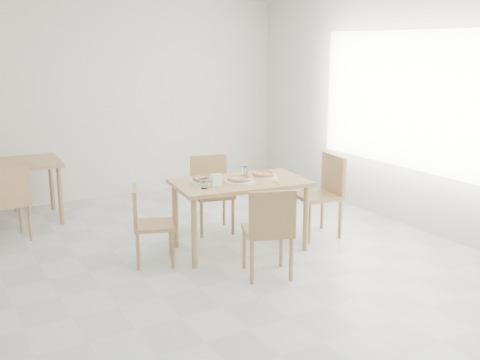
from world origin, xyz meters
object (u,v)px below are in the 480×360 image
main_table (240,189)px  tumbler_b (204,183)px  chair_south (269,227)px  chair_north (211,188)px  pizza_mushroom (239,179)px  napkin_holder (216,181)px  tumbler_a (245,171)px  chair_back_s (8,198)px  plate_margherita (264,176)px  plate_pepperoni (206,181)px  chair_east (324,189)px  chair_west (146,220)px  pizza_margherita (264,174)px  pizza_pepperoni (205,179)px  plate_mushroom (239,181)px

main_table → tumbler_b: bearing=-162.5°
main_table → chair_south: chair_south is taller
chair_north → pizza_mushroom: (-0.08, -0.78, 0.27)m
pizza_mushroom → napkin_holder: (-0.30, -0.06, 0.03)m
tumbler_a → chair_back_s: (-2.25, 1.28, -0.30)m
plate_margherita → plate_pepperoni: 0.64m
tumbler_a → chair_east: bearing=-18.2°
chair_west → pizza_margherita: bearing=-73.4°
chair_back_s → main_table: bearing=138.0°
chair_south → pizza_pepperoni: bearing=-60.0°
chair_east → pizza_mushroom: bearing=-84.0°
main_table → pizza_pepperoni: (-0.32, 0.16, 0.12)m
napkin_holder → pizza_margherita: bearing=7.8°
plate_pepperoni → chair_back_s: (-1.75, 1.33, -0.26)m
plate_margherita → pizza_margherita: size_ratio=0.93×
plate_mushroom → chair_east: bearing=-2.3°
chair_south → pizza_margherita: chair_south is taller
plate_margherita → napkin_holder: napkin_holder is taller
chair_north → chair_back_s: bearing=173.8°
chair_east → tumbler_b: bearing=-81.6°
pizza_margherita → plate_margherita: bearing=0.0°
chair_west → plate_pepperoni: 0.75m
chair_west → plate_mushroom: (0.98, -0.14, 0.30)m
pizza_pepperoni → plate_pepperoni: bearing=45.0°
chair_west → plate_margherita: (1.32, -0.08, 0.30)m
main_table → tumbler_a: size_ratio=15.95×
chair_south → plate_mushroom: (0.13, 0.77, 0.25)m
plate_mushroom → pizza_mushroom: 0.02m
pizza_margherita → tumbler_b: 0.78m
plate_margherita → plate_mushroom: same height
plate_pepperoni → pizza_margherita: (0.63, -0.13, 0.02)m
main_table → plate_pepperoni: size_ratio=4.33×
pizza_margherita → pizza_mushroom: same height
chair_east → main_table: bearing=-86.1°
pizza_margherita → pizza_pepperoni: 0.64m
chair_east → tumbler_b: chair_east is taller
tumbler_a → chair_north: bearing=103.9°
pizza_pepperoni → napkin_holder: napkin_holder is taller
plate_mushroom → napkin_holder: napkin_holder is taller
main_table → chair_north: size_ratio=1.67×
main_table → plate_margherita: bearing=11.2°
plate_mushroom → plate_pepperoni: 0.35m
chair_west → tumbler_a: (1.19, 0.10, 0.34)m
chair_south → plate_margherita: size_ratio=2.99×
chair_east → chair_west: bearing=-86.8°
pizza_pepperoni → napkin_holder: size_ratio=2.57×
pizza_mushroom → pizza_pepperoni: size_ratio=0.90×
pizza_pepperoni → napkin_holder: bearing=-91.9°
pizza_margherita → pizza_mushroom: size_ratio=1.03×
chair_south → plate_pepperoni: chair_south is taller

